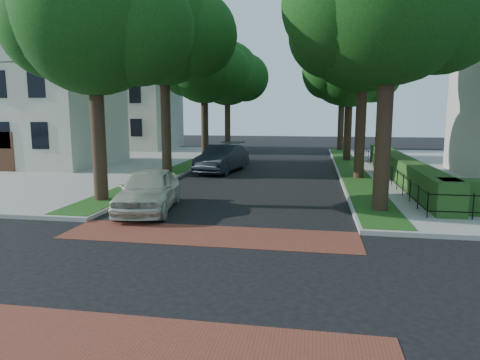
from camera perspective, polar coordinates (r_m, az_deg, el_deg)
ground at (r=10.20m, az=-8.53°, el=-12.31°), size 120.00×120.00×0.00m
sidewalk_nw at (r=36.15m, az=-28.85°, el=2.11°), size 30.00×30.00×0.15m
crosswalk_far at (r=13.11m, az=-4.10°, el=-7.36°), size 9.00×2.20×0.01m
crosswalk_near at (r=7.53m, az=-16.73°, el=-20.70°), size 9.00×2.20×0.01m
grass_strip_ne at (r=28.42m, az=14.51°, el=1.54°), size 1.60×29.80×0.02m
grass_strip_nw at (r=29.56m, az=-6.85°, el=2.04°), size 1.60×29.80×0.02m
tree_right_mid at (r=24.77m, az=16.50°, el=18.61°), size 8.25×7.09×11.22m
tree_right_far at (r=33.48m, az=14.62°, el=14.19°), size 7.25×6.23×9.74m
tree_right_back at (r=42.46m, az=13.64°, el=13.54°), size 7.50×6.45×10.20m
tree_left_near at (r=18.66m, az=-18.43°, el=19.58°), size 7.50×6.45×10.20m
tree_left_mid at (r=26.10m, az=-9.75°, el=19.11°), size 8.00×6.88×11.48m
tree_left_far at (r=34.46m, az=-4.56°, el=14.64°), size 7.00×6.02×9.86m
tree_left_back at (r=43.24m, az=-1.49°, el=13.89°), size 7.75×6.66×10.44m
hedge_main_road at (r=24.62m, az=20.65°, el=1.53°), size 1.00×18.00×1.20m
fence_main_road at (r=24.50m, az=18.79°, el=1.24°), size 0.06×18.00×0.90m
house_left_near at (r=32.79m, az=-25.05°, el=10.49°), size 10.00×9.00×10.14m
house_left_far at (r=45.03m, az=-14.72°, el=10.39°), size 10.00×9.00×10.14m
parked_car_front at (r=16.50m, az=-12.13°, el=-1.28°), size 2.65×5.00×1.62m
parked_car_middle at (r=26.73m, az=-2.38°, el=2.87°), size 2.67×5.43×1.71m
parked_car_rear at (r=30.45m, az=-1.17°, el=3.47°), size 2.90×5.61×1.56m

